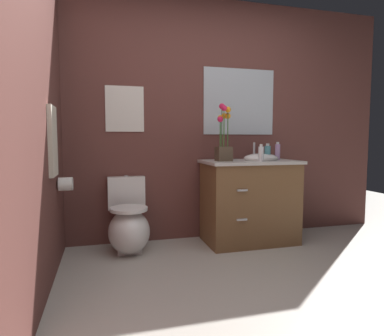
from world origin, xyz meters
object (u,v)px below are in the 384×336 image
(wall_poster, at_px, (125,109))
(wall_mirror, at_px, (239,102))
(flower_vase, at_px, (224,141))
(soap_bottle, at_px, (278,151))
(lotion_bottle, at_px, (267,153))
(hand_wash_bottle, at_px, (261,153))
(vanity_cabinet, at_px, (250,200))
(hanging_towel, at_px, (53,141))
(toilet_paper_roll, at_px, (66,184))
(toilet, at_px, (129,226))

(wall_poster, xyz_separation_m, wall_mirror, (1.21, 0.00, 0.10))
(flower_vase, bearing_deg, soap_bottle, 8.93)
(lotion_bottle, bearing_deg, hand_wash_bottle, -147.12)
(vanity_cabinet, xyz_separation_m, flower_vase, (-0.30, -0.03, 0.60))
(wall_mirror, relative_size, hanging_towel, 1.54)
(soap_bottle, relative_size, toilet_paper_roll, 1.68)
(soap_bottle, xyz_separation_m, hand_wash_bottle, (-0.28, -0.18, -0.01))
(lotion_bottle, bearing_deg, soap_bottle, 32.00)
(flower_vase, relative_size, hanging_towel, 1.07)
(lotion_bottle, xyz_separation_m, toilet_paper_roll, (-1.90, -0.13, -0.23))
(soap_bottle, distance_m, hand_wash_bottle, 0.33)
(vanity_cabinet, distance_m, lotion_bottle, 0.51)
(vanity_cabinet, relative_size, wall_mirror, 1.27)
(lotion_bottle, bearing_deg, vanity_cabinet, 165.75)
(soap_bottle, bearing_deg, wall_poster, 171.67)
(hand_wash_bottle, distance_m, toilet_paper_roll, 1.81)
(wall_poster, height_order, hanging_towel, wall_poster)
(vanity_cabinet, xyz_separation_m, toilet_paper_roll, (-1.73, -0.17, 0.25))
(vanity_cabinet, height_order, toilet_paper_roll, vanity_cabinet)
(soap_bottle, relative_size, hanging_towel, 0.35)
(flower_vase, bearing_deg, hand_wash_bottle, -12.19)
(toilet, distance_m, wall_mirror, 1.73)
(soap_bottle, bearing_deg, lotion_bottle, -148.00)
(hanging_towel, bearing_deg, toilet_paper_roll, 77.26)
(toilet_paper_roll, bearing_deg, lotion_bottle, 3.84)
(toilet, height_order, soap_bottle, soap_bottle)
(wall_mirror, xyz_separation_m, hanging_towel, (-1.79, -0.71, -0.42))
(toilet, bearing_deg, hand_wash_bottle, -6.20)
(flower_vase, bearing_deg, wall_mirror, 47.86)
(wall_mirror, bearing_deg, toilet, -167.54)
(flower_vase, height_order, hand_wash_bottle, flower_vase)
(wall_mirror, bearing_deg, toilet_paper_roll, -164.99)
(hanging_towel, bearing_deg, wall_poster, 50.94)
(toilet, relative_size, hanging_towel, 1.33)
(hand_wash_bottle, relative_size, wall_poster, 0.37)
(lotion_bottle, distance_m, hand_wash_bottle, 0.13)
(flower_vase, height_order, lotion_bottle, flower_vase)
(wall_mirror, bearing_deg, soap_bottle, -33.51)
(wall_mirror, distance_m, toilet_paper_roll, 1.95)
(toilet, distance_m, hand_wash_bottle, 1.44)
(lotion_bottle, relative_size, hanging_towel, 0.33)
(soap_bottle, relative_size, lotion_bottle, 1.09)
(lotion_bottle, distance_m, hanging_towel, 1.99)
(wall_poster, xyz_separation_m, hanging_towel, (-0.57, -0.71, -0.31))
(lotion_bottle, relative_size, wall_poster, 0.38)
(lotion_bottle, bearing_deg, wall_poster, 166.31)
(toilet, bearing_deg, soap_bottle, 1.47)
(flower_vase, height_order, wall_poster, wall_poster)
(soap_bottle, relative_size, wall_poster, 0.41)
(lotion_bottle, relative_size, hand_wash_bottle, 1.03)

